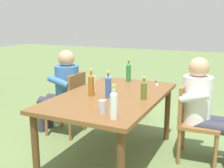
% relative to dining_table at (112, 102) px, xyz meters
% --- Properties ---
extents(ground_plane, '(24.00, 24.00, 0.00)m').
position_rel_dining_table_xyz_m(ground_plane, '(0.00, 0.00, -0.68)').
color(ground_plane, '#6B844C').
extents(dining_table, '(1.71, 1.04, 0.76)m').
position_rel_dining_table_xyz_m(dining_table, '(0.00, 0.00, 0.00)').
color(dining_table, brown).
rests_on(dining_table, ground_plane).
extents(chair_near_right, '(0.47, 0.47, 0.87)m').
position_rel_dining_table_xyz_m(chair_near_right, '(0.38, -0.82, -0.19)').
color(chair_near_right, olive).
rests_on(chair_near_right, ground_plane).
extents(chair_far_right, '(0.45, 0.45, 0.87)m').
position_rel_dining_table_xyz_m(chair_far_right, '(0.39, 0.82, -0.19)').
color(chair_far_right, olive).
rests_on(chair_far_right, ground_plane).
extents(person_in_white_shirt, '(0.47, 0.61, 1.18)m').
position_rel_dining_table_xyz_m(person_in_white_shirt, '(0.39, -0.93, -0.02)').
color(person_in_white_shirt, white).
rests_on(person_in_white_shirt, ground_plane).
extents(person_in_plaid_shirt, '(0.47, 0.61, 1.18)m').
position_rel_dining_table_xyz_m(person_in_plaid_shirt, '(0.39, 0.93, -0.02)').
color(person_in_plaid_shirt, '#3D70B2').
rests_on(person_in_plaid_shirt, ground_plane).
extents(bottle_clear, '(0.06, 0.06, 0.29)m').
position_rel_dining_table_xyz_m(bottle_clear, '(-0.69, -0.34, 0.21)').
color(bottle_clear, white).
rests_on(bottle_clear, dining_table).
extents(bottle_olive, '(0.06, 0.06, 0.24)m').
position_rel_dining_table_xyz_m(bottle_olive, '(-0.02, -0.37, 0.19)').
color(bottle_olive, '#566623').
rests_on(bottle_olive, dining_table).
extents(bottle_green, '(0.06, 0.06, 0.31)m').
position_rel_dining_table_xyz_m(bottle_green, '(0.70, 0.08, 0.22)').
color(bottle_green, '#287A38').
rests_on(bottle_green, dining_table).
extents(bottle_blue, '(0.06, 0.06, 0.29)m').
position_rel_dining_table_xyz_m(bottle_blue, '(-0.12, -0.01, 0.21)').
color(bottle_blue, '#2D56A3').
rests_on(bottle_blue, dining_table).
extents(bottle_amber, '(0.06, 0.06, 0.30)m').
position_rel_dining_table_xyz_m(bottle_amber, '(-0.14, 0.18, 0.21)').
color(bottle_amber, '#996019').
rests_on(bottle_amber, dining_table).
extents(cup_glass, '(0.08, 0.08, 0.12)m').
position_rel_dining_table_xyz_m(cup_glass, '(0.31, 0.42, 0.14)').
color(cup_glass, silver).
rests_on(cup_glass, dining_table).
extents(cup_white, '(0.07, 0.07, 0.08)m').
position_rel_dining_table_xyz_m(cup_white, '(0.51, 0.29, 0.12)').
color(cup_white, white).
rests_on(cup_white, dining_table).
extents(cup_steel, '(0.07, 0.07, 0.12)m').
position_rel_dining_table_xyz_m(cup_steel, '(-0.60, -0.18, 0.14)').
color(cup_steel, '#B2B7BC').
rests_on(cup_steel, dining_table).
extents(table_knife, '(0.23, 0.10, 0.01)m').
position_rel_dining_table_xyz_m(table_knife, '(0.74, -0.29, 0.09)').
color(table_knife, silver).
rests_on(table_knife, dining_table).
extents(backpack_by_far_side, '(0.34, 0.23, 0.38)m').
position_rel_dining_table_xyz_m(backpack_by_far_side, '(1.44, 0.24, -0.50)').
color(backpack_by_far_side, maroon).
rests_on(backpack_by_far_side, ground_plane).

